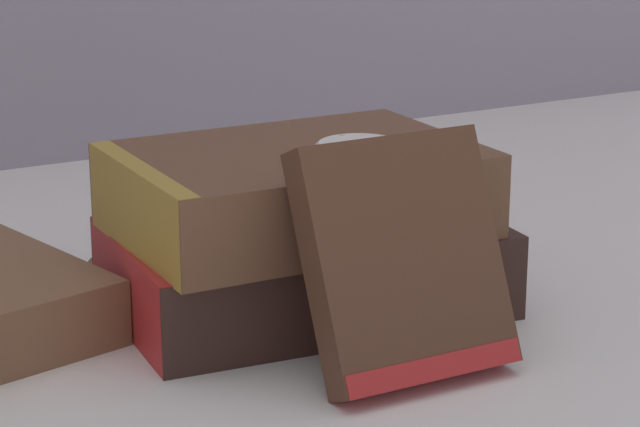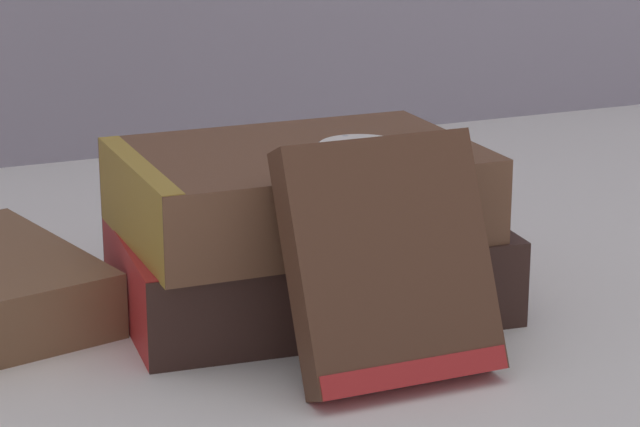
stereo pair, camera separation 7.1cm
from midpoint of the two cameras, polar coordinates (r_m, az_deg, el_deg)
ground_plane at (r=0.76m, az=-0.03°, el=-4.65°), size 3.00×3.00×0.00m
book_flat_bottom at (r=0.77m, az=1.71°, el=-2.36°), size 0.23×0.16×0.05m
book_flat_top at (r=0.75m, az=1.40°, el=0.95°), size 0.20×0.14×0.05m
book_leaning_front at (r=0.67m, az=6.05°, el=-2.53°), size 0.10×0.07×0.12m
pocket_watch at (r=0.74m, az=4.46°, el=2.75°), size 0.05×0.05×0.01m
reading_glasses at (r=0.87m, az=-3.38°, el=-1.77°), size 0.12×0.08×0.00m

